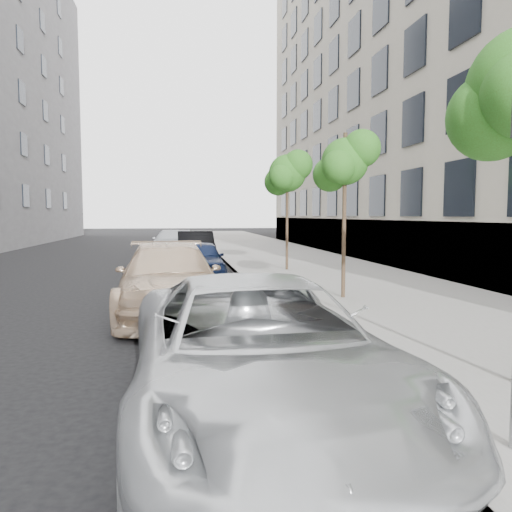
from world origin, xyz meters
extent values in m
plane|color=black|center=(0.00, 0.00, 0.00)|extent=(160.00, 160.00, 0.00)
cube|color=gray|center=(4.30, 24.00, 0.07)|extent=(6.40, 72.00, 0.14)
cube|color=#9E9B93|center=(1.18, 24.00, 0.07)|extent=(0.15, 72.00, 0.14)
sphere|color=#2E5916|center=(2.90, 1.75, 3.40)|extent=(1.07, 1.07, 1.07)
cylinder|color=#38281C|center=(3.20, 8.00, 2.18)|extent=(0.10, 0.10, 4.07)
sphere|color=#2E5916|center=(3.20, 8.00, 3.51)|extent=(1.16, 1.16, 1.16)
sphere|color=#2E5916|center=(3.55, 7.80, 3.81)|extent=(0.92, 0.92, 0.92)
sphere|color=#2E5916|center=(2.90, 8.25, 3.21)|extent=(0.87, 0.87, 0.87)
cylinder|color=#38281C|center=(3.20, 14.50, 2.30)|extent=(0.10, 0.10, 4.32)
sphere|color=#2E5916|center=(3.20, 14.50, 3.76)|extent=(1.40, 1.40, 1.40)
sphere|color=#2E5916|center=(3.55, 14.30, 4.06)|extent=(1.12, 1.12, 1.12)
sphere|color=#2E5916|center=(2.90, 14.75, 3.46)|extent=(1.05, 1.05, 1.05)
imported|color=silver|center=(-0.10, 1.13, 0.77)|extent=(2.74, 5.61, 1.54)
imported|color=beige|center=(-1.10, 7.19, 0.78)|extent=(2.38, 5.46, 1.56)
imported|color=#111B3A|center=(-0.10, 13.61, 0.65)|extent=(1.61, 3.86, 1.30)
imported|color=black|center=(-0.10, 18.38, 0.74)|extent=(1.58, 4.50, 1.48)
imported|color=#B5B9BE|center=(-1.23, 24.16, 0.68)|extent=(2.49, 4.91, 1.37)
camera|label=1|loc=(-0.91, -3.92, 2.20)|focal=35.00mm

